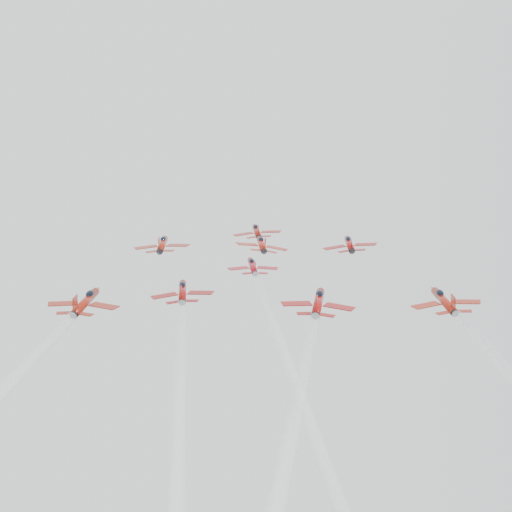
{
  "coord_description": "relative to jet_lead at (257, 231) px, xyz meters",
  "views": [
    {
      "loc": [
        -0.63,
        -117.09,
        136.95
      ],
      "look_at": [
        0.0,
        2.0,
        159.72
      ],
      "focal_mm": 50.0,
      "sensor_mm": 36.0,
      "label": 1
    }
  ],
  "objects": [
    {
      "name": "jet_lead",
      "position": [
        0.0,
        0.0,
        0.0
      ],
      "size": [
        9.98,
        13.23,
        6.9
      ],
      "rotation": [
        0.43,
        -0.1,
        0.04
      ],
      "color": "#9D180F"
    },
    {
      "name": "jet_row2_left",
      "position": [
        -17.84,
        -10.93,
        -5.01
      ],
      "size": [
        10.55,
        13.98,
        7.29
      ],
      "rotation": [
        0.43,
        -0.06,
        0.01
      ],
      "color": "#9B1D0E"
    },
    {
      "name": "jet_row2_center",
      "position": [
        0.83,
        -10.9,
        -5.01
      ],
      "size": [
        10.0,
        13.26,
        6.91
      ],
      "rotation": [
        0.43,
        0.1,
        0.12
      ],
      "color": "#B31E11"
    },
    {
      "name": "jet_row2_right",
      "position": [
        17.44,
        -10.57,
        -4.85
      ],
      "size": [
        10.23,
        13.56,
        7.07
      ],
      "rotation": [
        0.43,
        -0.08,
        -0.09
      ],
      "color": "#9F0F0F"
    },
    {
      "name": "jet_center",
      "position": [
        -0.87,
        -63.13,
        -29.06
      ],
      "size": [
        8.53,
        84.39,
        39.54
      ],
      "rotation": [
        0.43,
        -0.03,
        0.09
      ],
      "color": "#B0101D"
    },
    {
      "name": "jet_rear_left",
      "position": [
        -11.1,
        -79.87,
        -36.74
      ],
      "size": [
        9.29,
        91.91,
        43.07
      ],
      "rotation": [
        0.43,
        -0.09,
        0.05
      ],
      "color": "maroon"
    }
  ]
}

